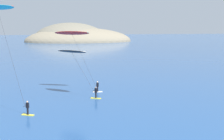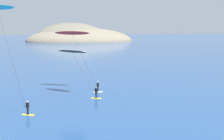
# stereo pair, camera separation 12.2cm
# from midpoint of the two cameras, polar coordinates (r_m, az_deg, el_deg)

# --- Properties ---
(headland_island) EXTENTS (67.29, 57.29, 23.83)m
(headland_island) POSITION_cam_midpoint_polar(r_m,az_deg,el_deg) (185.48, -7.70, 5.86)
(headland_island) COLOR #6B6656
(headland_island) RESTS_ON ground
(kitesurfer_red) EXTENTS (7.31, 3.29, 9.50)m
(kitesurfer_red) POSITION_cam_midpoint_polar(r_m,az_deg,el_deg) (43.76, -7.84, 6.56)
(kitesurfer_red) COLOR silver
(kitesurfer_red) RESTS_ON ground
(kitesurfer_cyan) EXTENTS (5.98, 3.83, 12.65)m
(kitesurfer_cyan) POSITION_cam_midpoint_polar(r_m,az_deg,el_deg) (34.66, -21.83, 9.78)
(kitesurfer_cyan) COLOR yellow
(kitesurfer_cyan) RESTS_ON ground
(kitesurfer_black) EXTENTS (6.27, 4.99, 6.85)m
(kitesurfer_black) POSITION_cam_midpoint_polar(r_m,az_deg,el_deg) (40.99, -7.86, 3.01)
(kitesurfer_black) COLOR yellow
(kitesurfer_black) RESTS_ON ground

